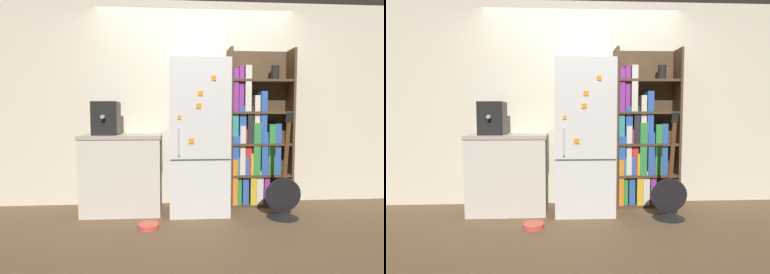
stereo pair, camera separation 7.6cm
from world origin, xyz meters
TOP-DOWN VIEW (x-y plane):
  - ground_plane at (0.00, 0.00)m, footprint 16.00×16.00m
  - wall_back at (0.00, 0.47)m, footprint 8.00×0.05m
  - refrigerator at (-0.00, 0.13)m, footprint 0.68×0.67m
  - bookshelf at (0.73, 0.32)m, footprint 0.81×0.30m
  - kitchen_counter at (-0.90, 0.16)m, footprint 0.92×0.60m
  - espresso_machine at (-1.07, 0.11)m, footprint 0.29×0.36m
  - guitar at (0.94, -0.20)m, footprint 0.40×0.36m
  - pet_bowl at (-0.56, -0.42)m, footprint 0.22×0.22m

SIDE VIEW (x-z plane):
  - ground_plane at x=0.00m, z-range 0.00..0.00m
  - pet_bowl at x=-0.56m, z-range 0.00..0.05m
  - guitar at x=0.94m, z-range -0.42..0.76m
  - kitchen_counter at x=-0.90m, z-range 0.00..0.93m
  - bookshelf at x=0.73m, z-range -0.15..1.83m
  - refrigerator at x=0.00m, z-range 0.00..1.79m
  - espresso_machine at x=-1.07m, z-range 0.93..1.31m
  - wall_back at x=0.00m, z-range 0.00..2.60m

